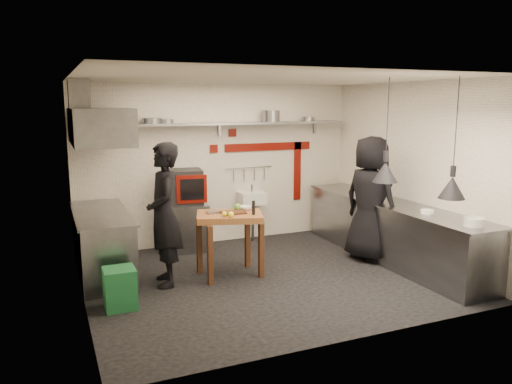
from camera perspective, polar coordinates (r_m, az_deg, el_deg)
name	(u,v)px	position (r m, az deg, el deg)	size (l,w,h in m)	color
floor	(268,277)	(7.27, 1.35, -9.71)	(5.00, 5.00, 0.00)	black
ceiling	(269,78)	(6.85, 1.45, 12.91)	(5.00, 5.00, 0.00)	silver
wall_back	(219,164)	(8.86, -4.23, 3.19)	(5.00, 0.04, 2.80)	white
wall_front	(354,211)	(5.12, 11.15, -2.12)	(5.00, 0.04, 2.80)	white
wall_left	(78,194)	(6.33, -19.70, -0.19)	(0.04, 4.20, 2.80)	white
wall_right	(412,172)	(8.27, 17.40, 2.24)	(0.04, 4.20, 2.80)	white
red_band_horiz	(269,147)	(9.16, 1.45, 5.20)	(1.70, 0.02, 0.14)	#620C05
red_band_vert	(297,171)	(9.48, 4.74, 2.41)	(0.14, 0.02, 1.10)	#620C05
red_tile_a	(233,133)	(8.88, -2.69, 6.78)	(0.14, 0.02, 0.14)	#620C05
red_tile_b	(214,149)	(8.78, -4.83, 4.95)	(0.14, 0.02, 0.14)	#620C05
back_shelf	(222,124)	(8.63, -3.90, 7.80)	(4.60, 0.34, 0.04)	slate
shelf_bracket_left	(107,132)	(8.36, -16.72, 6.64)	(0.04, 0.06, 0.24)	slate
shelf_bracket_mid	(219,129)	(8.78, -4.22, 7.18)	(0.04, 0.06, 0.24)	slate
shelf_bracket_right	(315,127)	(9.56, 6.71, 7.38)	(0.04, 0.06, 0.24)	slate
pan_far_left	(152,121)	(8.31, -11.82, 7.97)	(0.31, 0.31, 0.09)	slate
pan_mid_left	(166,121)	(8.36, -10.28, 7.97)	(0.26, 0.26, 0.07)	slate
stock_pot	(271,116)	(8.97, 1.74, 8.68)	(0.31, 0.31, 0.20)	slate
pan_right	(308,119)	(9.31, 5.98, 8.31)	(0.23, 0.23, 0.08)	slate
oven_stand	(189,227)	(8.55, -7.70, -3.96)	(0.64, 0.59, 0.80)	slate
combi_oven	(185,187)	(8.40, -8.13, 0.59)	(0.56, 0.52, 0.58)	black
oven_door	(192,189)	(8.15, -7.35, 0.32)	(0.49, 0.03, 0.46)	#620C05
oven_glass	(192,189)	(8.14, -7.30, 0.30)	(0.38, 0.02, 0.34)	black
hand_sink	(252,198)	(8.98, -0.48, -0.70)	(0.46, 0.34, 0.22)	silver
sink_tap	(252,188)	(8.95, -0.48, 0.43)	(0.03, 0.03, 0.14)	slate
sink_drain	(253,222)	(9.04, -0.38, -3.48)	(0.06, 0.06, 0.66)	slate
utensil_rail	(249,167)	(9.02, -0.83, 2.83)	(0.02, 0.02, 0.90)	slate
counter_right	(391,232)	(8.23, 15.18, -4.43)	(0.70, 3.80, 0.90)	slate
counter_right_top	(392,203)	(8.12, 15.33, -1.25)	(0.76, 3.90, 0.03)	slate
plate_stack	(474,222)	(6.90, 23.63, -3.14)	(0.26, 0.26, 0.11)	silver
small_bowl_right	(427,212)	(7.46, 18.98, -2.12)	(0.19, 0.19, 0.05)	silver
counter_left	(103,245)	(7.58, -17.12, -5.76)	(0.70, 1.90, 0.90)	slate
counter_left_top	(101,213)	(7.47, -17.30, -2.33)	(0.76, 2.00, 0.03)	slate
extractor_hood	(100,126)	(7.32, -17.42, 7.18)	(0.78, 1.60, 0.50)	slate
hood_duct	(79,97)	(7.30, -19.57, 10.20)	(0.28, 0.28, 0.50)	slate
green_bin	(120,288)	(6.39, -15.29, -10.57)	(0.37, 0.37, 0.50)	#195F30
prep_table	(230,245)	(7.22, -3.01, -6.02)	(0.92, 0.64, 0.92)	#925B32
cutting_board	(233,213)	(7.11, -2.60, -2.36)	(0.33, 0.24, 0.03)	#432414
pepper_mill	(254,208)	(7.00, -0.28, -1.80)	(0.05, 0.05, 0.20)	black
lemon_a	(224,214)	(6.90, -3.65, -2.51)	(0.07, 0.07, 0.07)	yellow
lemon_b	(231,214)	(6.87, -2.88, -2.58)	(0.08, 0.08, 0.08)	yellow
veg_ball	(237,207)	(7.28, -2.13, -1.74)	(0.11, 0.11, 0.11)	#649837
steel_tray	(213,212)	(7.12, -4.94, -2.34)	(0.18, 0.12, 0.03)	slate
bowl	(245,208)	(7.32, -1.22, -1.84)	(0.19, 0.19, 0.06)	silver
heat_lamp_near	(387,130)	(6.82, 14.76, 6.81)	(0.33, 0.33, 1.37)	black
heat_lamp_far	(455,138)	(6.74, 21.83, 5.71)	(0.34, 0.34, 1.53)	black
chef_left	(164,215)	(6.86, -10.45, -2.57)	(0.71, 0.47, 1.96)	black
chef_right	(370,199)	(8.03, 12.91, -0.77)	(0.96, 0.63, 1.97)	black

